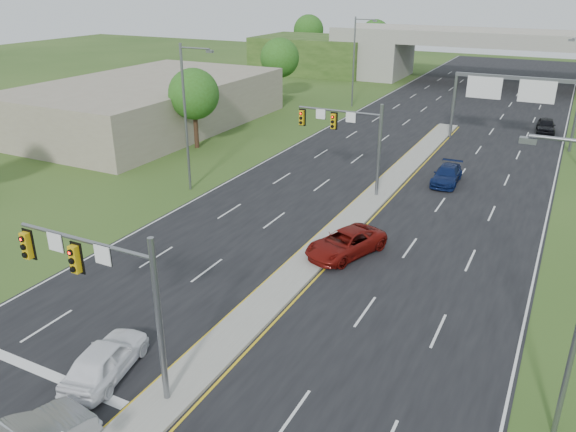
# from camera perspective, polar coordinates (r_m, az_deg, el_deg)

# --- Properties ---
(ground) EXTENTS (240.00, 240.00, 0.00)m
(ground) POSITION_cam_1_polar(r_m,az_deg,el_deg) (23.44, -12.14, -17.86)
(ground) COLOR #2B491A
(ground) RESTS_ON ground
(road) EXTENTS (24.00, 160.00, 0.02)m
(road) POSITION_cam_1_polar(r_m,az_deg,el_deg) (52.01, 12.49, 5.44)
(road) COLOR black
(road) RESTS_ON ground
(median) EXTENTS (2.00, 54.00, 0.16)m
(median) POSITION_cam_1_polar(r_m,az_deg,el_deg) (41.08, 8.05, 1.20)
(median) COLOR gray
(median) RESTS_ON road
(lane_markings) EXTENTS (23.72, 160.00, 0.01)m
(lane_markings) POSITION_cam_1_polar(r_m,az_deg,el_deg) (46.57, 9.79, 3.62)
(lane_markings) COLOR gold
(lane_markings) RESTS_ON road
(signal_mast_near) EXTENTS (6.62, 0.60, 7.00)m
(signal_mast_near) POSITION_cam_1_polar(r_m,az_deg,el_deg) (22.07, -17.91, -6.40)
(signal_mast_near) COLOR slate
(signal_mast_near) RESTS_ON ground
(signal_mast_far) EXTENTS (6.62, 0.60, 7.00)m
(signal_mast_far) POSITION_cam_1_polar(r_m,az_deg,el_deg) (42.11, 6.35, 8.45)
(signal_mast_far) COLOR slate
(signal_mast_far) RESTS_ON ground
(sign_gantry) EXTENTS (11.58, 0.44, 6.67)m
(sign_gantry) POSITION_cam_1_polar(r_m,az_deg,el_deg) (59.29, 21.90, 11.68)
(sign_gantry) COLOR slate
(sign_gantry) RESTS_ON ground
(overpass) EXTENTS (80.00, 14.00, 8.10)m
(overpass) POSITION_cam_1_polar(r_m,az_deg,el_deg) (94.77, 20.17, 14.52)
(overpass) COLOR gray
(overpass) RESTS_ON ground
(lightpole_l_mid) EXTENTS (2.85, 0.25, 11.00)m
(lightpole_l_mid) POSITION_cam_1_polar(r_m,az_deg,el_deg) (42.80, -10.20, 10.36)
(lightpole_l_mid) COLOR slate
(lightpole_l_mid) RESTS_ON ground
(lightpole_l_far) EXTENTS (2.85, 0.25, 11.00)m
(lightpole_l_far) POSITION_cam_1_polar(r_m,az_deg,el_deg) (73.40, 6.86, 15.65)
(lightpole_l_far) COLOR slate
(lightpole_l_far) RESTS_ON ground
(tree_l_near) EXTENTS (4.80, 4.80, 7.60)m
(tree_l_near) POSITION_cam_1_polar(r_m,az_deg,el_deg) (54.77, -9.55, 12.11)
(tree_l_near) COLOR #382316
(tree_l_near) RESTS_ON ground
(tree_l_mid) EXTENTS (5.20, 5.20, 8.12)m
(tree_l_mid) POSITION_cam_1_polar(r_m,az_deg,el_deg) (77.82, -0.84, 15.76)
(tree_l_mid) COLOR #382316
(tree_l_mid) RESTS_ON ground
(tree_back_a) EXTENTS (6.00, 6.00, 8.85)m
(tree_back_a) POSITION_cam_1_polar(r_m,az_deg,el_deg) (118.75, 2.10, 18.36)
(tree_back_a) COLOR #382316
(tree_back_a) RESTS_ON ground
(tree_back_b) EXTENTS (5.60, 5.60, 8.32)m
(tree_back_b) POSITION_cam_1_polar(r_m,az_deg,el_deg) (113.59, 8.83, 17.75)
(tree_back_b) COLOR #382316
(tree_back_b) RESTS_ON ground
(commercial_building) EXTENTS (18.00, 30.00, 5.00)m
(commercial_building) POSITION_cam_1_polar(r_m,az_deg,el_deg) (65.26, -14.03, 11.05)
(commercial_building) COLOR gray
(commercial_building) RESTS_ON ground
(car_white) EXTENTS (2.79, 4.92, 1.58)m
(car_white) POSITION_cam_1_polar(r_m,az_deg,el_deg) (24.80, -18.07, -13.65)
(car_white) COLOR white
(car_white) RESTS_ON road
(car_far_a) EXTENTS (4.16, 5.87, 1.48)m
(car_far_a) POSITION_cam_1_polar(r_m,az_deg,el_deg) (33.34, 5.88, -2.75)
(car_far_a) COLOR maroon
(car_far_a) RESTS_ON road
(car_far_b) EXTENTS (2.10, 4.84, 1.39)m
(car_far_b) POSITION_cam_1_polar(r_m,az_deg,el_deg) (46.75, 15.84, 4.04)
(car_far_b) COLOR #0B1844
(car_far_b) RESTS_ON road
(car_far_c) EXTENTS (2.17, 4.58, 1.51)m
(car_far_c) POSITION_cam_1_polar(r_m,az_deg,el_deg) (66.57, 24.73, 8.35)
(car_far_c) COLOR black
(car_far_c) RESTS_ON road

